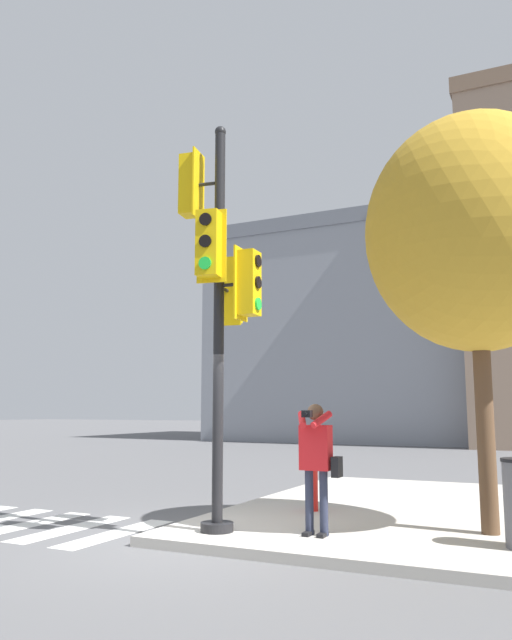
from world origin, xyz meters
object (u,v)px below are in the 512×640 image
traffic_signal_pole (219,281)px  street_tree (475,233)px  person_photographer (317,456)px  fire_hydrant (312,486)px

traffic_signal_pole → street_tree: street_tree is taller
person_photographer → street_tree: bearing=28.1°
traffic_signal_pole → fire_hydrant: 3.75m
street_tree → fire_hydrant: bearing=164.7°
traffic_signal_pole → fire_hydrant: bearing=76.1°
traffic_signal_pole → street_tree: 3.65m
traffic_signal_pole → person_photographer: size_ratio=3.39×
person_photographer → traffic_signal_pole: bearing=-165.2°
street_tree → person_photographer: bearing=-151.9°
traffic_signal_pole → fire_hydrant: (0.54, 2.17, -3.02)m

